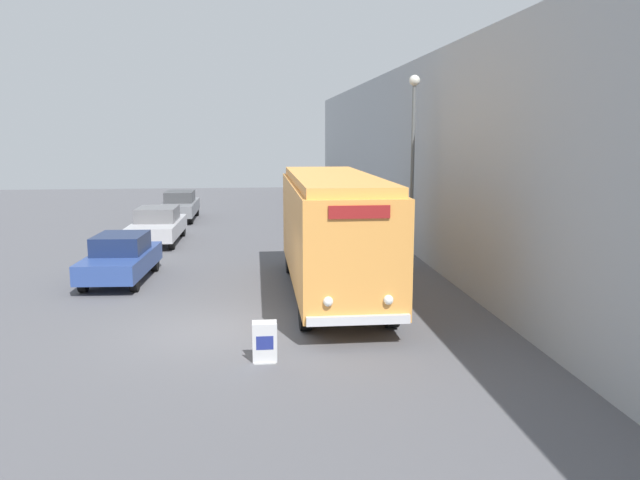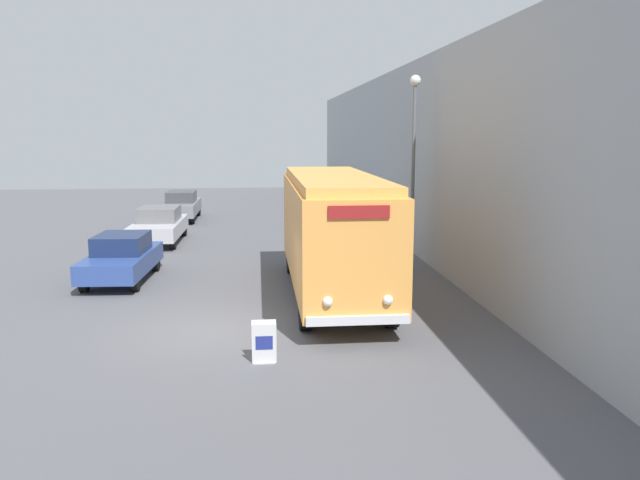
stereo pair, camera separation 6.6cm
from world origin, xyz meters
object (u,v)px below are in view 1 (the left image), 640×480
at_px(vintage_bus, 333,228).
at_px(parked_car_near, 121,258).
at_px(sign_board, 265,343).
at_px(parked_car_mid, 158,225).
at_px(streetlamp, 413,146).
at_px(parked_car_far, 180,205).

xyz_separation_m(vintage_bus, parked_car_near, (-6.48, 2.51, -1.22)).
bearing_deg(vintage_bus, sign_board, -111.30).
bearing_deg(vintage_bus, parked_car_mid, 123.69).
distance_m(vintage_bus, streetlamp, 5.10).
distance_m(vintage_bus, parked_car_mid, 11.58).
height_order(parked_car_near, parked_car_far, parked_car_far).
height_order(vintage_bus, sign_board, vintage_bus).
bearing_deg(sign_board, vintage_bus, 68.70).
relative_size(vintage_bus, parked_car_far, 1.95).
relative_size(streetlamp, parked_car_near, 1.52).
distance_m(streetlamp, parked_car_far, 16.80).
xyz_separation_m(sign_board, parked_car_near, (-4.43, 7.77, 0.33)).
height_order(sign_board, parked_car_mid, parked_car_mid).
relative_size(parked_car_mid, parked_car_far, 1.01).
bearing_deg(streetlamp, parked_car_far, 124.92).
bearing_deg(sign_board, parked_car_far, 100.84).
height_order(vintage_bus, parked_car_far, vintage_bus).
distance_m(vintage_bus, sign_board, 5.85).
height_order(parked_car_near, parked_car_mid, parked_car_mid).
bearing_deg(parked_car_far, streetlamp, -54.99).
bearing_deg(vintage_bus, streetlamp, 46.59).
relative_size(sign_board, parked_car_near, 0.20).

